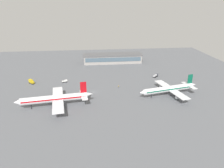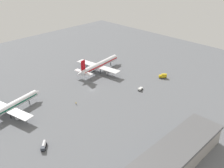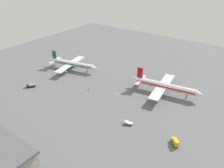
{
  "view_description": "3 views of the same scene",
  "coord_description": "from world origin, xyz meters",
  "px_view_note": "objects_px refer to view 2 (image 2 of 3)",
  "views": [
    {
      "loc": [
        2.15,
        143.85,
        63.19
      ],
      "look_at": [
        -13.48,
        -1.96,
        5.18
      ],
      "focal_mm": 34.11,
      "sensor_mm": 36.0,
      "label": 1
    },
    {
      "loc": [
        -100.93,
        -119.66,
        84.2
      ],
      "look_at": [
        7.31,
        -12.04,
        6.44
      ],
      "focal_mm": 41.71,
      "sensor_mm": 36.0,
      "label": 2
    },
    {
      "loc": [
        75.28,
        -109.93,
        78.98
      ],
      "look_at": [
        -3.59,
        -1.04,
        6.98
      ],
      "focal_mm": 36.98,
      "sensor_mm": 36.0,
      "label": 3
    }
  ],
  "objects_px": {
    "fuel_truck": "(44,146)",
    "airplane_at_gate": "(99,65)",
    "airplane_taxiing": "(9,107)",
    "pushback_tractor": "(140,89)",
    "catering_truck": "(163,76)",
    "ground_crew_worker": "(76,103)"
  },
  "relations": [
    {
      "from": "pushback_tractor",
      "to": "airplane_taxiing",
      "type": "bearing_deg",
      "value": -42.36
    },
    {
      "from": "airplane_taxiing",
      "to": "ground_crew_worker",
      "type": "height_order",
      "value": "airplane_taxiing"
    },
    {
      "from": "airplane_at_gate",
      "to": "pushback_tractor",
      "type": "distance_m",
      "value": 43.02
    },
    {
      "from": "airplane_at_gate",
      "to": "airplane_taxiing",
      "type": "height_order",
      "value": "airplane_at_gate"
    },
    {
      "from": "airplane_at_gate",
      "to": "fuel_truck",
      "type": "xyz_separation_m",
      "value": [
        -79.69,
        -47.32,
        -4.03
      ]
    },
    {
      "from": "pushback_tractor",
      "to": "ground_crew_worker",
      "type": "xyz_separation_m",
      "value": [
        -42.52,
        16.11,
        -0.12
      ]
    },
    {
      "from": "pushback_tractor",
      "to": "catering_truck",
      "type": "bearing_deg",
      "value": 162.12
    },
    {
      "from": "airplane_at_gate",
      "to": "ground_crew_worker",
      "type": "height_order",
      "value": "airplane_at_gate"
    },
    {
      "from": "fuel_truck",
      "to": "airplane_at_gate",
      "type": "bearing_deg",
      "value": 162.45
    },
    {
      "from": "catering_truck",
      "to": "fuel_truck",
      "type": "bearing_deg",
      "value": 48.11
    },
    {
      "from": "ground_crew_worker",
      "to": "airplane_taxiing",
      "type": "bearing_deg",
      "value": 99.79
    },
    {
      "from": "airplane_taxiing",
      "to": "pushback_tractor",
      "type": "xyz_separation_m",
      "value": [
        75.99,
        -34.26,
        -4.06
      ]
    },
    {
      "from": "pushback_tractor",
      "to": "ground_crew_worker",
      "type": "distance_m",
      "value": 45.47
    },
    {
      "from": "airplane_at_gate",
      "to": "catering_truck",
      "type": "relative_size",
      "value": 9.18
    },
    {
      "from": "fuel_truck",
      "to": "catering_truck",
      "type": "xyz_separation_m",
      "value": [
        105.02,
        4.65,
        0.31
      ]
    },
    {
      "from": "ground_crew_worker",
      "to": "fuel_truck",
      "type": "bearing_deg",
      "value": 158.34
    },
    {
      "from": "airplane_at_gate",
      "to": "catering_truck",
      "type": "distance_m",
      "value": 49.76
    },
    {
      "from": "airplane_taxiing",
      "to": "pushback_tractor",
      "type": "distance_m",
      "value": 83.45
    },
    {
      "from": "airplane_at_gate",
      "to": "catering_truck",
      "type": "xyz_separation_m",
      "value": [
        25.34,
        -42.67,
        -3.72
      ]
    },
    {
      "from": "fuel_truck",
      "to": "catering_truck",
      "type": "relative_size",
      "value": 1.12
    },
    {
      "from": "pushback_tractor",
      "to": "fuel_truck",
      "type": "relative_size",
      "value": 0.8
    },
    {
      "from": "catering_truck",
      "to": "ground_crew_worker",
      "type": "bearing_deg",
      "value": 32.57
    }
  ]
}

